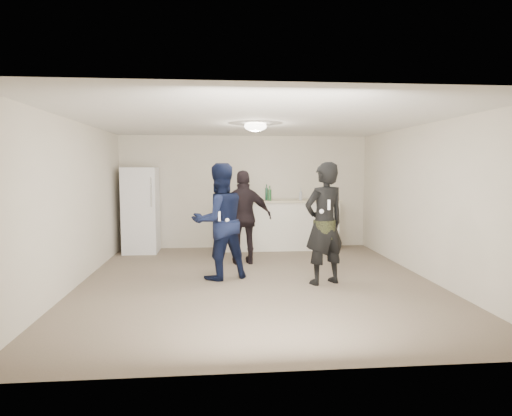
{
  "coord_description": "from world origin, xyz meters",
  "views": [
    {
      "loc": [
        -0.6,
        -6.58,
        1.79
      ],
      "look_at": [
        0.0,
        0.2,
        1.15
      ],
      "focal_mm": 30.0,
      "sensor_mm": 36.0,
      "label": 1
    }
  ],
  "objects": [
    {
      "name": "floor",
      "position": [
        0.0,
        0.0,
        0.0
      ],
      "size": [
        6.0,
        6.0,
        0.0
      ],
      "primitive_type": "plane",
      "color": "#6B5B4C",
      "rests_on": "ground"
    },
    {
      "name": "ceiling",
      "position": [
        0.0,
        0.0,
        2.5
      ],
      "size": [
        6.0,
        6.0,
        0.0
      ],
      "primitive_type": "plane",
      "rotation": [
        3.14,
        0.0,
        0.0
      ],
      "color": "silver",
      "rests_on": "wall_back"
    },
    {
      "name": "wall_back",
      "position": [
        0.0,
        3.0,
        1.25
      ],
      "size": [
        6.0,
        0.0,
        6.0
      ],
      "primitive_type": "plane",
      "rotation": [
        1.57,
        0.0,
        0.0
      ],
      "color": "beige",
      "rests_on": "floor"
    },
    {
      "name": "wall_front",
      "position": [
        0.0,
        -3.0,
        1.25
      ],
      "size": [
        6.0,
        0.0,
        6.0
      ],
      "primitive_type": "plane",
      "rotation": [
        -1.57,
        0.0,
        0.0
      ],
      "color": "beige",
      "rests_on": "floor"
    },
    {
      "name": "wall_left",
      "position": [
        -2.75,
        0.0,
        1.25
      ],
      "size": [
        0.0,
        6.0,
        6.0
      ],
      "primitive_type": "plane",
      "rotation": [
        1.57,
        0.0,
        1.57
      ],
      "color": "beige",
      "rests_on": "floor"
    },
    {
      "name": "wall_right",
      "position": [
        2.75,
        0.0,
        1.25
      ],
      "size": [
        0.0,
        6.0,
        6.0
      ],
      "primitive_type": "plane",
      "rotation": [
        1.57,
        0.0,
        -1.57
      ],
      "color": "beige",
      "rests_on": "floor"
    },
    {
      "name": "counter",
      "position": [
        0.71,
        2.67,
        0.53
      ],
      "size": [
        2.6,
        0.56,
        1.05
      ],
      "primitive_type": "cube",
      "color": "silver",
      "rests_on": "floor"
    },
    {
      "name": "counter_top",
      "position": [
        0.71,
        2.67,
        1.07
      ],
      "size": [
        2.68,
        0.64,
        0.04
      ],
      "primitive_type": "cube",
      "color": "beige",
      "rests_on": "counter"
    },
    {
      "name": "fridge",
      "position": [
        -2.23,
        2.6,
        0.9
      ],
      "size": [
        0.7,
        0.7,
        1.8
      ],
      "primitive_type": "cube",
      "color": "white",
      "rests_on": "floor"
    },
    {
      "name": "fridge_handle",
      "position": [
        -1.95,
        2.23,
        1.3
      ],
      "size": [
        0.02,
        0.02,
        0.6
      ],
      "primitive_type": "cylinder",
      "color": "silver",
      "rests_on": "fridge"
    },
    {
      "name": "ceiling_dome",
      "position": [
        0.0,
        0.3,
        2.45
      ],
      "size": [
        0.36,
        0.36,
        0.16
      ],
      "primitive_type": "ellipsoid",
      "color": "white",
      "rests_on": "ceiling"
    },
    {
      "name": "shaker",
      "position": [
        0.19,
        2.81,
        1.18
      ],
      "size": [
        0.08,
        0.08,
        0.17
      ],
      "primitive_type": "cylinder",
      "color": "#B2B2B6",
      "rests_on": "counter_top"
    },
    {
      "name": "man",
      "position": [
        -0.59,
        0.26,
        0.93
      ],
      "size": [
        1.11,
        1.0,
        1.87
      ],
      "primitive_type": "imported",
      "rotation": [
        0.0,
        0.0,
        3.53
      ],
      "color": "#101C45",
      "rests_on": "floor"
    },
    {
      "name": "woman",
      "position": [
        1.02,
        -0.2,
        0.94
      ],
      "size": [
        0.8,
        0.67,
        1.88
      ],
      "primitive_type": "imported",
      "rotation": [
        0.0,
        0.0,
        3.52
      ],
      "color": "black",
      "rests_on": "floor"
    },
    {
      "name": "camo_shorts",
      "position": [
        1.02,
        -0.2,
        0.85
      ],
      "size": [
        0.34,
        0.34,
        0.28
      ],
      "primitive_type": "cylinder",
      "color": "#343C1B",
      "rests_on": "woman"
    },
    {
      "name": "spectator",
      "position": [
        -0.12,
        1.31,
        0.87
      ],
      "size": [
        1.05,
        0.49,
        1.75
      ],
      "primitive_type": "imported",
      "rotation": [
        0.0,
        0.0,
        3.2
      ],
      "color": "black",
      "rests_on": "floor"
    },
    {
      "name": "remote_man",
      "position": [
        -0.59,
        -0.02,
        1.05
      ],
      "size": [
        0.04,
        0.04,
        0.15
      ],
      "primitive_type": "cube",
      "color": "white",
      "rests_on": "man"
    },
    {
      "name": "nunchuk_man",
      "position": [
        -0.47,
        0.01,
        0.98
      ],
      "size": [
        0.07,
        0.07,
        0.07
      ],
      "primitive_type": "sphere",
      "color": "white",
      "rests_on": "man"
    },
    {
      "name": "remote_woman",
      "position": [
        1.02,
        -0.45,
        1.25
      ],
      "size": [
        0.04,
        0.04,
        0.15
      ],
      "primitive_type": "cube",
      "color": "white",
      "rests_on": "woman"
    },
    {
      "name": "nunchuk_woman",
      "position": [
        0.92,
        -0.42,
        1.15
      ],
      "size": [
        0.07,
        0.07,
        0.07
      ],
      "primitive_type": "sphere",
      "color": "white",
      "rests_on": "woman"
    },
    {
      "name": "bottle_cluster",
      "position": [
        0.47,
        2.65,
        1.21
      ],
      "size": [
        1.29,
        0.4,
        0.26
      ],
      "color": "#8C5C14",
      "rests_on": "counter_top"
    }
  ]
}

